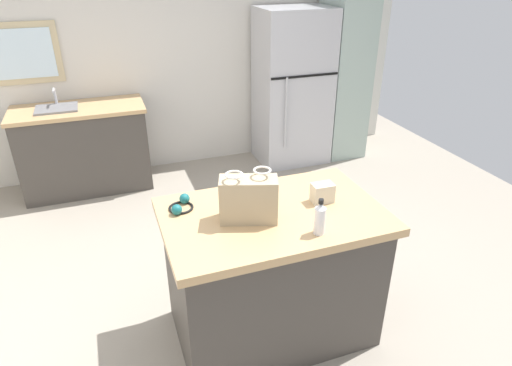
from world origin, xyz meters
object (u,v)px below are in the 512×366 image
(shopping_bag, at_px, (248,199))
(bottle, at_px, (320,218))
(small_box, at_px, (322,193))
(tall_cabinet, at_px, (344,66))
(refrigerator, at_px, (293,88))
(ear_defenders, at_px, (181,205))
(kitchen_island, at_px, (272,274))

(shopping_bag, relative_size, bottle, 1.67)
(small_box, bearing_deg, bottle, -119.98)
(tall_cabinet, distance_m, small_box, 3.03)
(refrigerator, bearing_deg, small_box, -110.27)
(shopping_bag, height_order, ear_defenders, shopping_bag)
(shopping_bag, bearing_deg, small_box, 5.24)
(bottle, height_order, ear_defenders, bottle)
(bottle, xyz_separation_m, ear_defenders, (-0.66, 0.52, -0.07))
(ear_defenders, bearing_deg, refrigerator, 52.87)
(kitchen_island, height_order, tall_cabinet, tall_cabinet)
(refrigerator, relative_size, shopping_bag, 5.03)
(refrigerator, relative_size, tall_cabinet, 0.81)
(shopping_bag, relative_size, small_box, 2.68)
(small_box, relative_size, ear_defenders, 0.64)
(kitchen_island, xyz_separation_m, shopping_bag, (-0.16, -0.03, 0.59))
(refrigerator, distance_m, shopping_bag, 2.98)
(refrigerator, xyz_separation_m, ear_defenders, (-1.78, -2.36, 0.06))
(refrigerator, xyz_separation_m, small_box, (-0.95, -2.56, 0.09))
(refrigerator, xyz_separation_m, tall_cabinet, (0.67, 0.00, 0.20))
(tall_cabinet, bearing_deg, ear_defenders, -136.12)
(ear_defenders, bearing_deg, shopping_bag, -36.51)
(tall_cabinet, relative_size, small_box, 16.56)
(shopping_bag, bearing_deg, refrigerator, 61.09)
(shopping_bag, distance_m, small_box, 0.50)
(bottle, bearing_deg, shopping_bag, 140.14)
(small_box, bearing_deg, tall_cabinet, 57.82)
(tall_cabinet, xyz_separation_m, small_box, (-1.61, -2.56, -0.11))
(kitchen_island, bearing_deg, ear_defenders, 155.67)
(shopping_bag, height_order, bottle, shopping_bag)
(refrigerator, distance_m, bottle, 3.09)
(kitchen_island, relative_size, bottle, 6.18)
(kitchen_island, bearing_deg, shopping_bag, -171.16)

